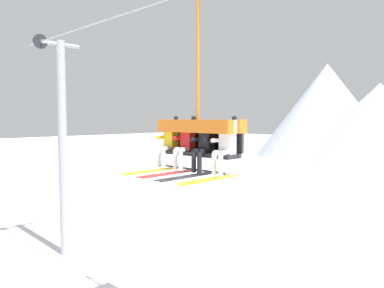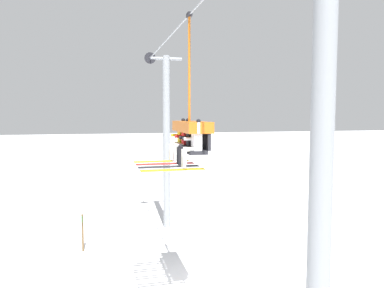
{
  "view_description": "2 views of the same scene",
  "coord_description": "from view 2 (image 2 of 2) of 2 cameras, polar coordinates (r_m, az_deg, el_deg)",
  "views": [
    {
      "loc": [
        7.8,
        -7.18,
        5.67
      ],
      "look_at": [
        1.48,
        -0.71,
        5.03
      ],
      "focal_mm": 35.0,
      "sensor_mm": 36.0,
      "label": 1
    },
    {
      "loc": [
        12.17,
        -3.29,
        5.84
      ],
      "look_at": [
        1.78,
        -0.73,
        4.98
      ],
      "focal_mm": 35.0,
      "sensor_mm": 36.0,
      "label": 2
    }
  ],
  "objects": [
    {
      "name": "trail_sign",
      "position": [
        16.92,
        -16.33,
        -12.53
      ],
      "size": [
        0.36,
        0.08,
        1.6
      ],
      "color": "brown",
      "rests_on": "ground_plane"
    },
    {
      "name": "lift_tower_far",
      "position": [
        6.14,
        18.86,
        -7.21
      ],
      "size": [
        0.36,
        1.88,
        8.88
      ],
      "color": "gray",
      "rests_on": "ground_plane"
    },
    {
      "name": "skier_black",
      "position": [
        10.4,
        -0.81,
        0.2
      ],
      "size": [
        0.46,
        1.7,
        1.23
      ],
      "color": "black"
    },
    {
      "name": "ground_plane",
      "position": [
        13.89,
        1.22,
        -20.24
      ],
      "size": [
        200.0,
        200.0,
        0.0
      ],
      "primitive_type": "plane",
      "color": "white"
    },
    {
      "name": "skier_white",
      "position": [
        9.81,
        0.03,
        0.05
      ],
      "size": [
        0.48,
        1.7,
        1.34
      ],
      "color": "silver"
    },
    {
      "name": "chairlift_chair",
      "position": [
        10.73,
        -0.03,
        2.13
      ],
      "size": [
        2.25,
        0.74,
        4.19
      ],
      "color": "#232328"
    },
    {
      "name": "lift_tower_near",
      "position": [
        19.09,
        -3.97,
        0.91
      ],
      "size": [
        0.36,
        1.88,
        8.88
      ],
      "color": "gray",
      "rests_on": "ground_plane"
    },
    {
      "name": "lift_cable",
      "position": [
        12.47,
        -2.1,
        17.4
      ],
      "size": [
        15.72,
        0.05,
        0.05
      ],
      "color": "gray"
    },
    {
      "name": "skier_red",
      "position": [
        10.99,
        -1.49,
        0.54
      ],
      "size": [
        0.48,
        1.7,
        1.34
      ],
      "color": "red"
    },
    {
      "name": "skier_yellow",
      "position": [
        11.59,
        -2.14,
        0.75
      ],
      "size": [
        0.48,
        1.7,
        1.34
      ],
      "color": "yellow"
    }
  ]
}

